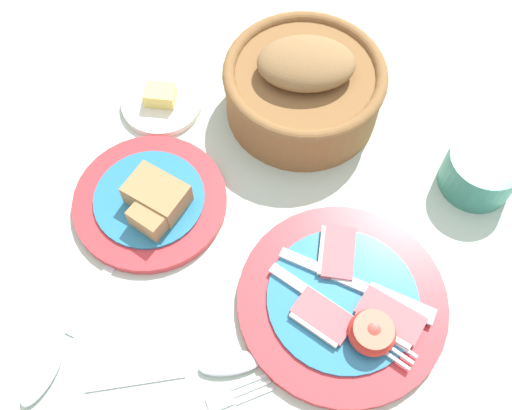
{
  "coord_description": "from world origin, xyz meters",
  "views": [
    {
      "loc": [
        0.05,
        -0.22,
        0.66
      ],
      "look_at": [
        -0.05,
        0.1,
        0.02
      ],
      "focal_mm": 42.0,
      "sensor_mm": 36.0,
      "label": 1
    }
  ],
  "objects_px": {
    "bread_plate": "(152,201)",
    "butter_dish": "(162,101)",
    "teaspoon_by_saucer": "(56,353)",
    "breakfast_plate": "(345,303)",
    "bread_basket": "(304,86)",
    "sugar_cup": "(481,170)",
    "teaspoon_near_cup": "(206,368)"
  },
  "relations": [
    {
      "from": "teaspoon_by_saucer",
      "to": "bread_basket",
      "type": "bearing_deg",
      "value": 164.48
    },
    {
      "from": "teaspoon_by_saucer",
      "to": "bread_plate",
      "type": "bearing_deg",
      "value": 178.29
    },
    {
      "from": "bread_plate",
      "to": "bread_basket",
      "type": "xyz_separation_m",
      "value": [
        0.13,
        0.2,
        0.04
      ]
    },
    {
      "from": "bread_plate",
      "to": "teaspoon_by_saucer",
      "type": "distance_m",
      "value": 0.21
    },
    {
      "from": "sugar_cup",
      "to": "butter_dish",
      "type": "bearing_deg",
      "value": -179.15
    },
    {
      "from": "sugar_cup",
      "to": "bread_basket",
      "type": "height_order",
      "value": "bread_basket"
    },
    {
      "from": "bread_plate",
      "to": "sugar_cup",
      "type": "xyz_separation_m",
      "value": [
        0.37,
        0.16,
        0.02
      ]
    },
    {
      "from": "breakfast_plate",
      "to": "bread_plate",
      "type": "xyz_separation_m",
      "value": [
        -0.26,
        0.05,
        0.0
      ]
    },
    {
      "from": "sugar_cup",
      "to": "teaspoon_by_saucer",
      "type": "relative_size",
      "value": 0.47
    },
    {
      "from": "sugar_cup",
      "to": "teaspoon_by_saucer",
      "type": "distance_m",
      "value": 0.54
    },
    {
      "from": "bread_plate",
      "to": "teaspoon_near_cup",
      "type": "xyz_separation_m",
      "value": [
        0.13,
        -0.17,
        -0.01
      ]
    },
    {
      "from": "bread_basket",
      "to": "butter_dish",
      "type": "bearing_deg",
      "value": -164.29
    },
    {
      "from": "bread_plate",
      "to": "butter_dish",
      "type": "distance_m",
      "value": 0.16
    },
    {
      "from": "teaspoon_near_cup",
      "to": "bread_basket",
      "type": "bearing_deg",
      "value": 63.03
    },
    {
      "from": "bread_basket",
      "to": "bread_plate",
      "type": "bearing_deg",
      "value": -123.75
    },
    {
      "from": "teaspoon_near_cup",
      "to": "sugar_cup",
      "type": "bearing_deg",
      "value": 26.66
    },
    {
      "from": "breakfast_plate",
      "to": "bread_basket",
      "type": "xyz_separation_m",
      "value": [
        -0.12,
        0.25,
        0.04
      ]
    },
    {
      "from": "breakfast_plate",
      "to": "sugar_cup",
      "type": "distance_m",
      "value": 0.24
    },
    {
      "from": "breakfast_plate",
      "to": "bread_basket",
      "type": "bearing_deg",
      "value": 115.69
    },
    {
      "from": "bread_plate",
      "to": "butter_dish",
      "type": "xyz_separation_m",
      "value": [
        -0.05,
        0.15,
        -0.01
      ]
    },
    {
      "from": "butter_dish",
      "to": "teaspoon_by_saucer",
      "type": "distance_m",
      "value": 0.35
    },
    {
      "from": "breakfast_plate",
      "to": "bread_basket",
      "type": "relative_size",
      "value": 1.14
    },
    {
      "from": "bread_plate",
      "to": "bread_basket",
      "type": "relative_size",
      "value": 0.91
    },
    {
      "from": "bread_basket",
      "to": "butter_dish",
      "type": "distance_m",
      "value": 0.19
    },
    {
      "from": "sugar_cup",
      "to": "breakfast_plate",
      "type": "bearing_deg",
      "value": -119.23
    },
    {
      "from": "teaspoon_by_saucer",
      "to": "teaspoon_near_cup",
      "type": "relative_size",
      "value": 1.07
    },
    {
      "from": "teaspoon_by_saucer",
      "to": "breakfast_plate",
      "type": "bearing_deg",
      "value": 124.13
    },
    {
      "from": "butter_dish",
      "to": "teaspoon_near_cup",
      "type": "relative_size",
      "value": 0.61
    },
    {
      "from": "breakfast_plate",
      "to": "butter_dish",
      "type": "distance_m",
      "value": 0.37
    },
    {
      "from": "breakfast_plate",
      "to": "butter_dish",
      "type": "xyz_separation_m",
      "value": [
        -0.31,
        0.2,
        -0.0
      ]
    },
    {
      "from": "bread_plate",
      "to": "bread_basket",
      "type": "height_order",
      "value": "bread_basket"
    },
    {
      "from": "butter_dish",
      "to": "breakfast_plate",
      "type": "bearing_deg",
      "value": -33.64
    }
  ]
}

